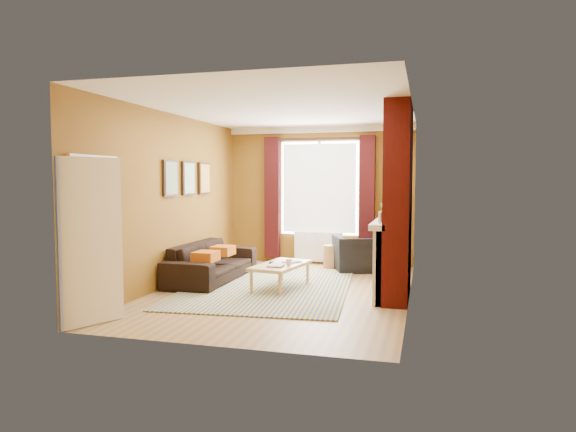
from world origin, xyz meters
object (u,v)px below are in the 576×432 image
object	(u,v)px
wicker_stool	(332,256)
floor_lamp	(389,202)
armchair	(362,253)
sofa	(212,261)
coffee_table	(281,266)

from	to	relation	value
wicker_stool	floor_lamp	xyz separation A→B (m)	(1.07, 0.09, 1.08)
armchair	floor_lamp	bearing A→B (deg)	-163.65
armchair	floor_lamp	distance (m)	1.12
sofa	coffee_table	world-z (taller)	sofa
wicker_stool	floor_lamp	distance (m)	1.53
sofa	coffee_table	size ratio (longest dim) A/B	1.73
wicker_stool	floor_lamp	size ratio (longest dim) A/B	0.27
sofa	coffee_table	distance (m)	1.38
sofa	coffee_table	xyz separation A→B (m)	(1.33, -0.38, 0.03)
coffee_table	wicker_stool	bearing A→B (deg)	87.97
sofa	coffee_table	bearing A→B (deg)	-105.45
armchair	floor_lamp	xyz separation A→B (m)	(0.46, 0.34, 0.96)
coffee_table	wicker_stool	world-z (taller)	wicker_stool
coffee_table	wicker_stool	size ratio (longest dim) A/B	2.92
coffee_table	floor_lamp	bearing A→B (deg)	65.56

